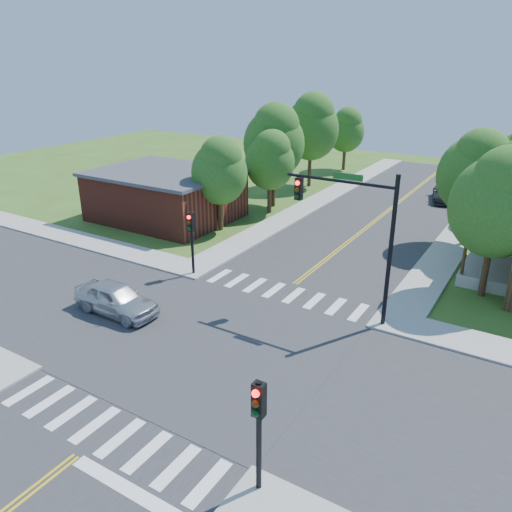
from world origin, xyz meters
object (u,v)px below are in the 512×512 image
Objects in this scene: signal_pole_se at (258,417)px; car_silver at (116,299)px; signal_mast_ne at (356,222)px; car_dgrey at (444,194)px; signal_pole_nw at (191,232)px.

signal_pole_se reaches higher than car_silver.
signal_mast_ne is 12.02m from car_silver.
car_silver is 0.92× the size of car_dgrey.
car_dgrey is at bearing 93.95° from signal_pole_se.
signal_mast_ne reaches higher than signal_pole_se.
signal_mast_ne is at bearing 98.56° from signal_pole_se.
signal_pole_nw is (-11.20, 11.20, 0.00)m from signal_pole_se.
signal_pole_se is at bearing -81.44° from signal_mast_ne.
signal_pole_nw reaches higher than car_dgrey.
car_dgrey is (-0.74, 23.89, -4.17)m from signal_mast_ne.
signal_pole_nw is at bearing -2.26° from car_silver.
car_silver is at bearing -150.25° from signal_mast_ne.
car_dgrey is at bearing 69.84° from signal_pole_nw.
signal_mast_ne is 1.89× the size of signal_pole_se.
car_silver is 30.87m from car_dgrey.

